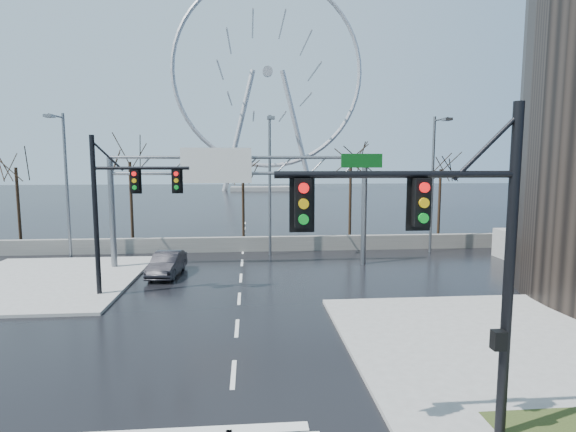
{
  "coord_description": "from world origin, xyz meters",
  "views": [
    {
      "loc": [
        0.58,
        -13.61,
        6.65
      ],
      "look_at": [
        2.48,
        8.7,
        4.0
      ],
      "focal_mm": 28.0,
      "sensor_mm": 36.0,
      "label": 1
    }
  ],
  "objects": [
    {
      "name": "ground",
      "position": [
        0.0,
        0.0,
        0.0
      ],
      "size": [
        260.0,
        260.0,
        0.0
      ],
      "primitive_type": "plane",
      "color": "black",
      "rests_on": "ground"
    },
    {
      "name": "sidewalk_right_ext",
      "position": [
        10.0,
        2.0,
        0.07
      ],
      "size": [
        12.0,
        10.0,
        0.15
      ],
      "primitive_type": "cube",
      "color": "gray",
      "rests_on": "ground"
    },
    {
      "name": "sidewalk_far",
      "position": [
        -11.0,
        12.0,
        0.07
      ],
      "size": [
        10.0,
        12.0,
        0.15
      ],
      "primitive_type": "cube",
      "color": "gray",
      "rests_on": "ground"
    },
    {
      "name": "barrier_wall",
      "position": [
        0.0,
        20.0,
        0.55
      ],
      "size": [
        52.0,
        0.5,
        1.1
      ],
      "primitive_type": "cube",
      "color": "slate",
      "rests_on": "ground"
    },
    {
      "name": "signal_mast_near",
      "position": [
        5.14,
        -4.04,
        4.87
      ],
      "size": [
        5.52,
        0.41,
        8.0
      ],
      "color": "black",
      "rests_on": "ground"
    },
    {
      "name": "signal_mast_far",
      "position": [
        -5.87,
        8.96,
        4.83
      ],
      "size": [
        4.72,
        0.41,
        8.0
      ],
      "color": "black",
      "rests_on": "ground"
    },
    {
      "name": "sign_gantry",
      "position": [
        -0.38,
        14.96,
        5.18
      ],
      "size": [
        16.36,
        0.4,
        7.6
      ],
      "color": "slate",
      "rests_on": "ground"
    },
    {
      "name": "streetlight_left",
      "position": [
        -12.0,
        18.16,
        5.89
      ],
      "size": [
        0.5,
        2.55,
        10.0
      ],
      "color": "slate",
      "rests_on": "ground"
    },
    {
      "name": "streetlight_mid",
      "position": [
        2.0,
        18.16,
        5.89
      ],
      "size": [
        0.5,
        2.55,
        10.0
      ],
      "color": "slate",
      "rests_on": "ground"
    },
    {
      "name": "streetlight_right",
      "position": [
        14.0,
        18.16,
        5.89
      ],
      "size": [
        0.5,
        2.55,
        10.0
      ],
      "color": "slate",
      "rests_on": "ground"
    },
    {
      "name": "tree_far_left",
      "position": [
        -18.0,
        24.0,
        5.57
      ],
      "size": [
        3.5,
        3.5,
        7.0
      ],
      "color": "black",
      "rests_on": "ground"
    },
    {
      "name": "tree_left",
      "position": [
        -9.0,
        23.5,
        5.98
      ],
      "size": [
        3.75,
        3.75,
        7.5
      ],
      "color": "black",
      "rests_on": "ground"
    },
    {
      "name": "tree_center",
      "position": [
        0.0,
        24.5,
        5.17
      ],
      "size": [
        3.25,
        3.25,
        6.5
      ],
      "color": "black",
      "rests_on": "ground"
    },
    {
      "name": "tree_right",
      "position": [
        9.0,
        23.5,
        6.22
      ],
      "size": [
        3.9,
        3.9,
        7.8
      ],
      "color": "black",
      "rests_on": "ground"
    },
    {
      "name": "tree_far_right",
      "position": [
        17.0,
        24.0,
        5.41
      ],
      "size": [
        3.4,
        3.4,
        6.8
      ],
      "color": "black",
      "rests_on": "ground"
    },
    {
      "name": "ferris_wheel",
      "position": [
        5.0,
        95.0,
        26.13
      ],
      "size": [
        45.0,
        6.0,
        50.91
      ],
      "color": "gray",
      "rests_on": "ground"
    },
    {
      "name": "car",
      "position": [
        -4.38,
        13.03,
        0.7
      ],
      "size": [
        1.83,
        4.35,
        1.4
      ],
      "primitive_type": "imported",
      "rotation": [
        0.0,
        0.0,
        -0.08
      ],
      "color": "black",
      "rests_on": "ground"
    }
  ]
}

